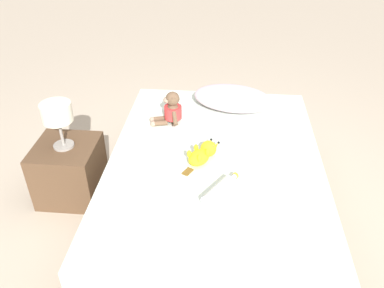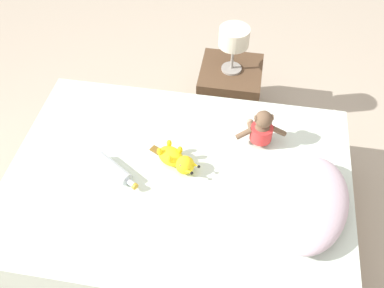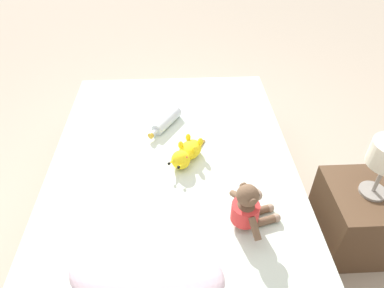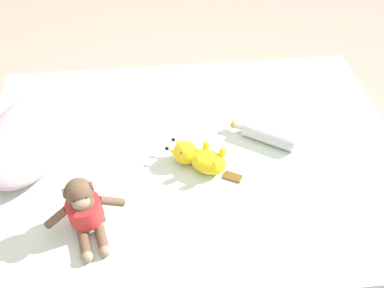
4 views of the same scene
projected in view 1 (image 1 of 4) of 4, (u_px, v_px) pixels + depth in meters
The scene contains 8 objects.
ground_plane at pixel (213, 219), 2.70m from camera, with size 16.00×16.00×0.00m, color #B7A893.
bed at pixel (214, 191), 2.55m from camera, with size 1.34×1.88×0.52m.
pillow at pixel (233, 98), 2.91m from camera, with size 0.65×0.48×0.15m.
plush_monkey at pixel (171, 110), 2.71m from camera, with size 0.24×0.28×0.24m.
plush_yellow_creature at pixel (203, 153), 2.37m from camera, with size 0.22×0.31×0.10m.
glass_bottle at pixel (219, 190), 2.11m from camera, with size 0.20×0.27×0.07m.
nightstand at pixel (70, 171), 2.80m from camera, with size 0.43×0.43×0.43m.
bedside_lamp at pixel (57, 114), 2.54m from camera, with size 0.20×0.20×0.33m.
Camera 1 is at (0.03, -1.94, 1.95)m, focal length 36.60 mm.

